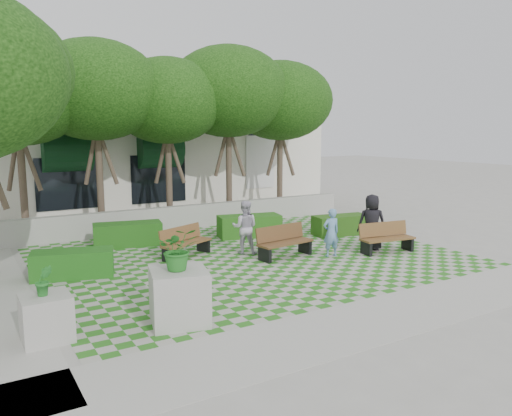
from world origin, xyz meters
TOP-DOWN VIEW (x-y plane):
  - ground at (0.00, 0.00)m, footprint 90.00×90.00m
  - lawn at (0.00, 1.00)m, footprint 12.00×12.00m
  - sidewalk_south at (0.00, -4.70)m, footprint 16.00×2.00m
  - retaining_wall at (0.00, 6.20)m, footprint 15.00×0.36m
  - bench_east at (3.97, -0.72)m, footprint 1.85×0.85m
  - bench_mid at (0.85, 0.44)m, footprint 1.90×0.84m
  - bench_west at (-1.71, 2.04)m, footprint 1.83×1.25m
  - hedge_east at (4.51, 2.08)m, footprint 2.16×1.14m
  - hedge_midright at (1.44, 3.53)m, footprint 2.38×1.38m
  - hedge_midleft at (-2.76, 4.39)m, footprint 2.34×1.33m
  - hedge_west at (-5.08, 1.58)m, footprint 2.19×1.36m
  - planter_front at (-3.90, -2.81)m, footprint 1.33×1.33m
  - planter_back at (-6.31, -2.32)m, footprint 0.86×0.86m
  - person_blue at (2.12, -0.24)m, footprint 0.59×0.43m
  - person_dark at (3.76, -0.27)m, footprint 1.06×0.95m
  - person_white at (0.05, 1.43)m, footprint 1.03×0.99m
  - tree_row at (-1.86, 5.95)m, footprint 17.70×13.40m
  - building at (0.93, 14.08)m, footprint 18.00×8.92m

SIDE VIEW (x-z plane):
  - ground at x=0.00m, z-range 0.00..0.00m
  - sidewalk_south at x=0.00m, z-range 0.00..0.01m
  - lawn at x=0.00m, z-range 0.01..0.01m
  - hedge_west at x=-5.08m, z-range 0.00..0.72m
  - hedge_east at x=4.51m, z-range 0.00..0.72m
  - hedge_midleft at x=-2.76m, z-range 0.00..0.77m
  - hedge_midright at x=1.44m, z-range 0.00..0.78m
  - bench_west at x=-1.71m, z-range -0.02..0.90m
  - retaining_wall at x=0.00m, z-range 0.00..0.90m
  - bench_east at x=3.97m, z-range -0.02..0.92m
  - bench_mid at x=0.85m, z-range -0.02..0.95m
  - planter_back at x=-6.31m, z-range -0.24..1.19m
  - person_blue at x=2.12m, z-range 0.00..1.49m
  - planter_front at x=-3.90m, z-range -0.18..1.77m
  - person_white at x=0.05m, z-range 0.00..1.67m
  - person_dark at x=3.76m, z-range 0.00..1.81m
  - building at x=0.93m, z-range -0.06..5.09m
  - tree_row at x=-1.86m, z-range 1.47..8.88m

